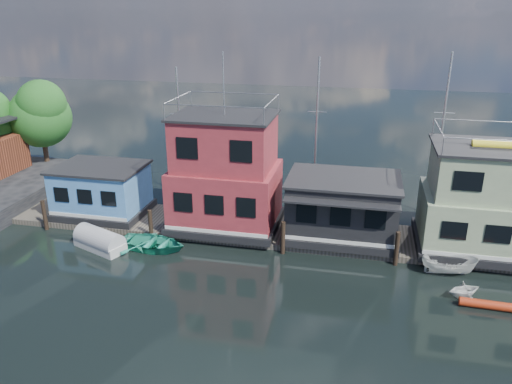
% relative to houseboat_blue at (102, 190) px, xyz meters
% --- Properties ---
extents(ground, '(160.00, 160.00, 0.00)m').
position_rel_houseboat_blue_xyz_m(ground, '(18.00, -12.00, -2.21)').
color(ground, black).
rests_on(ground, ground).
extents(dock, '(48.00, 5.00, 0.40)m').
position_rel_houseboat_blue_xyz_m(dock, '(18.00, 0.00, -2.01)').
color(dock, '#595147').
rests_on(dock, ground).
extents(houseboat_blue, '(6.40, 4.90, 3.66)m').
position_rel_houseboat_blue_xyz_m(houseboat_blue, '(0.00, 0.00, 0.00)').
color(houseboat_blue, black).
rests_on(houseboat_blue, dock).
extents(houseboat_red, '(7.40, 5.90, 11.86)m').
position_rel_houseboat_blue_xyz_m(houseboat_red, '(9.50, 0.00, 1.90)').
color(houseboat_red, black).
rests_on(houseboat_red, dock).
extents(houseboat_dark, '(7.40, 6.10, 4.06)m').
position_rel_houseboat_blue_xyz_m(houseboat_dark, '(17.50, -0.02, 0.21)').
color(houseboat_dark, black).
rests_on(houseboat_dark, dock).
extents(houseboat_green, '(8.40, 5.90, 7.03)m').
position_rel_houseboat_blue_xyz_m(houseboat_green, '(26.50, 0.00, 1.34)').
color(houseboat_green, black).
rests_on(houseboat_green, dock).
extents(pilings, '(42.28, 0.28, 2.20)m').
position_rel_houseboat_blue_xyz_m(pilings, '(17.67, -2.80, -1.11)').
color(pilings, '#2D2116').
rests_on(pilings, ground).
extents(background_masts, '(36.40, 0.16, 12.00)m').
position_rel_houseboat_blue_xyz_m(background_masts, '(22.76, 6.00, 3.35)').
color(background_masts, silver).
rests_on(background_masts, ground).
extents(dinghy_white, '(2.42, 2.31, 0.99)m').
position_rel_houseboat_blue_xyz_m(dinghy_white, '(24.48, -5.76, -1.71)').
color(dinghy_white, white).
rests_on(dinghy_white, ground).
extents(tarp_runabout, '(3.93, 2.70, 1.49)m').
position_rel_houseboat_blue_xyz_m(tarp_runabout, '(2.23, -4.71, -1.65)').
color(tarp_runabout, beige).
rests_on(tarp_runabout, ground).
extents(red_kayak, '(3.24, 0.61, 0.47)m').
position_rel_houseboat_blue_xyz_m(red_kayak, '(25.74, -6.65, -1.97)').
color(red_kayak, '#AD2E12').
rests_on(red_kayak, ground).
extents(motorboat, '(3.26, 1.35, 1.24)m').
position_rel_houseboat_blue_xyz_m(motorboat, '(24.02, -3.34, -1.59)').
color(motorboat, silver).
rests_on(motorboat, ground).
extents(dinghy_teal, '(4.67, 3.51, 0.92)m').
position_rel_houseboat_blue_xyz_m(dinghy_teal, '(5.64, -4.06, -1.75)').
color(dinghy_teal, teal).
rests_on(dinghy_teal, ground).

